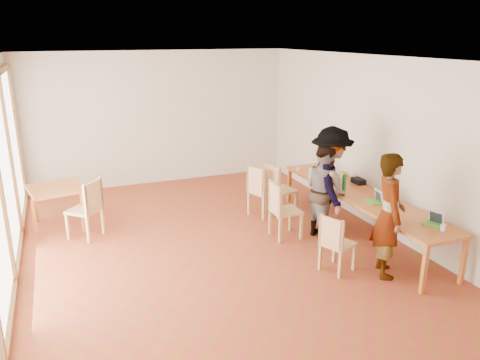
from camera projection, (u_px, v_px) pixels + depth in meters
The scene contains 24 objects.
ground at pixel (216, 251), 7.51m from camera, with size 8.00×8.00×0.00m, color #9E3A26.
wall_back at pixel (159, 118), 10.61m from camera, with size 6.00×0.10×3.00m, color beige.
wall_front at pixel (384, 289), 3.51m from camera, with size 6.00×0.10×3.00m, color beige.
wall_right at pixel (378, 145), 8.11m from camera, with size 0.10×8.00×3.00m, color beige.
ceiling at pixel (213, 57), 6.61m from camera, with size 6.00×8.00×0.04m, color white.
communal_table at pixel (361, 196), 7.92m from camera, with size 0.80×4.00×0.75m.
side_table at pixel (57, 191), 8.28m from camera, with size 0.90×0.90×0.75m.
chair_near at pixel (335, 238), 6.70m from camera, with size 0.53×0.53×0.47m.
chair_mid at pixel (280, 204), 7.83m from camera, with size 0.46×0.46×0.53m.
chair_far at pixel (260, 186), 8.78m from camera, with size 0.60×0.60×0.53m.
chair_empty at pixel (277, 184), 8.81m from camera, with size 0.56×0.56×0.54m.
chair_spare at pixel (89, 203), 7.83m from camera, with size 0.67×0.67×0.54m.
person_near at pixel (389, 215), 6.55m from camera, with size 0.66×0.43×1.80m, color gray.
person_mid at pixel (325, 190), 7.85m from camera, with size 0.80×0.63×1.66m, color gray.
person_far at pixel (330, 182), 7.86m from camera, with size 1.22×0.70×1.89m, color gray.
laptop_near at pixel (434, 221), 6.61m from camera, with size 0.28×0.30×0.21m.
laptop_mid at pixel (376, 199), 7.49m from camera, with size 0.25×0.28×0.21m.
laptop_far at pixel (336, 180), 8.45m from camera, with size 0.32×0.33×0.23m.
yellow_mug at pixel (344, 175), 8.75m from camera, with size 0.14×0.14×0.11m, color gold.
green_bottle at pixel (344, 182), 8.08m from camera, with size 0.07×0.07×0.28m, color #1C833A.
clear_glass at pixel (443, 228), 6.41m from camera, with size 0.07×0.07×0.09m, color silver.
condiment_cup at pixel (298, 169), 9.26m from camera, with size 0.08×0.08×0.06m, color white.
pink_phone at pixel (376, 195), 7.84m from camera, with size 0.05×0.10×0.01m, color #ED3B82.
black_pouch at pixel (358, 181), 8.45m from camera, with size 0.16×0.26×0.09m, color black.
Camera 1 is at (-2.15, -6.49, 3.34)m, focal length 35.00 mm.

